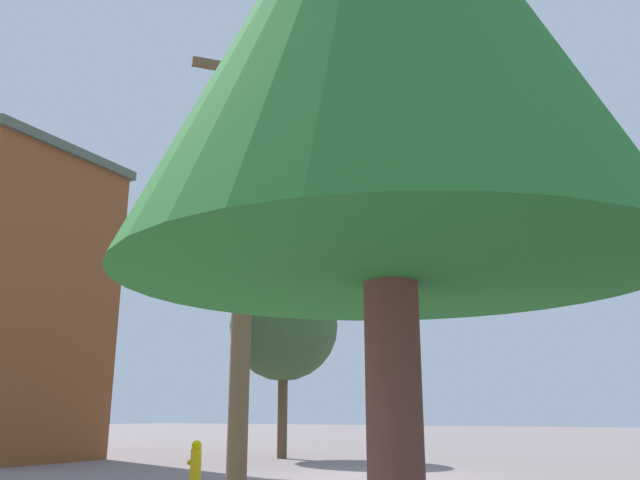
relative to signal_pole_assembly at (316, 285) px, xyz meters
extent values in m
plane|color=gray|center=(-1.41, -0.41, -4.49)|extent=(120.00, 120.00, 0.00)
cylinder|color=black|center=(-1.41, -0.41, -1.19)|extent=(0.20, 0.20, 6.61)
cylinder|color=black|center=(-1.41, -0.41, -4.39)|extent=(0.36, 0.36, 0.20)
cylinder|color=black|center=(0.75, 0.32, 1.32)|extent=(4.38, 1.60, 0.14)
cylinder|color=black|center=(-0.44, -0.08, 0.82)|extent=(2.01, 0.75, 1.07)
cube|color=black|center=(-0.63, -0.14, 0.57)|extent=(0.41, 0.44, 1.10)
cube|color=black|center=(-0.68, 0.05, 0.57)|extent=(0.43, 0.16, 1.22)
sphere|color=maroon|center=(-0.57, -0.33, 0.91)|extent=(0.22, 0.22, 0.22)
cylinder|color=black|center=(-0.55, -0.39, 0.96)|extent=(0.26, 0.20, 0.23)
sphere|color=#FFFC14|center=(-0.57, -0.33, 0.57)|extent=(0.22, 0.22, 0.22)
cylinder|color=black|center=(-0.55, -0.39, 0.62)|extent=(0.26, 0.20, 0.23)
sphere|color=#0B621E|center=(-0.57, -0.33, 0.23)|extent=(0.22, 0.22, 0.22)
cylinder|color=black|center=(-0.55, -0.39, 0.28)|extent=(0.26, 0.20, 0.23)
cube|color=black|center=(0.16, 0.12, 0.57)|extent=(0.43, 0.45, 1.10)
cube|color=black|center=(0.09, 0.31, 0.57)|extent=(0.43, 0.20, 1.22)
sphere|color=maroon|center=(0.23, -0.06, 0.91)|extent=(0.22, 0.22, 0.22)
cylinder|color=black|center=(0.26, -0.12, 0.96)|extent=(0.27, 0.21, 0.23)
sphere|color=#FFFC14|center=(0.23, -0.06, 0.57)|extent=(0.22, 0.22, 0.22)
cylinder|color=black|center=(0.26, -0.12, 0.62)|extent=(0.27, 0.21, 0.23)
sphere|color=#0B621E|center=(0.23, -0.06, 0.23)|extent=(0.22, 0.22, 0.22)
cylinder|color=black|center=(0.26, -0.12, 0.28)|extent=(0.27, 0.21, 0.23)
cube|color=black|center=(0.95, 0.39, 0.57)|extent=(0.42, 0.44, 1.10)
cube|color=black|center=(0.89, 0.58, 0.57)|extent=(0.43, 0.18, 1.22)
sphere|color=maroon|center=(1.02, 0.20, 0.91)|extent=(0.22, 0.22, 0.22)
cylinder|color=black|center=(1.04, 0.14, 0.96)|extent=(0.26, 0.21, 0.23)
sphere|color=#FFFC14|center=(1.02, 0.20, 0.57)|extent=(0.22, 0.22, 0.22)
cylinder|color=black|center=(1.04, 0.14, 0.62)|extent=(0.26, 0.21, 0.23)
sphere|color=#0B621E|center=(1.02, 0.20, 0.23)|extent=(0.22, 0.22, 0.22)
cylinder|color=black|center=(1.04, 0.14, 0.28)|extent=(0.26, 0.21, 0.23)
cube|color=black|center=(1.74, 0.65, 0.57)|extent=(0.42, 0.45, 1.10)
cube|color=black|center=(1.67, 0.84, 0.57)|extent=(0.43, 0.19, 1.22)
sphere|color=maroon|center=(1.81, 0.47, 0.91)|extent=(0.22, 0.22, 0.22)
cylinder|color=black|center=(1.83, 0.41, 0.96)|extent=(0.27, 0.21, 0.23)
sphere|color=#FFFC14|center=(1.81, 0.47, 0.57)|extent=(0.22, 0.22, 0.22)
cylinder|color=black|center=(1.83, 0.41, 0.62)|extent=(0.27, 0.21, 0.23)
sphere|color=#0B621E|center=(1.81, 0.47, 0.23)|extent=(0.22, 0.22, 0.22)
cylinder|color=black|center=(1.83, 0.41, 0.28)|extent=(0.27, 0.21, 0.23)
cube|color=black|center=(2.53, 0.92, 0.57)|extent=(0.42, 0.45, 1.10)
cube|color=black|center=(2.46, 1.11, 0.57)|extent=(0.43, 0.19, 1.22)
sphere|color=maroon|center=(2.59, 0.73, 0.91)|extent=(0.22, 0.22, 0.22)
cylinder|color=black|center=(2.62, 0.68, 0.96)|extent=(0.27, 0.21, 0.23)
sphere|color=#FFFC14|center=(2.59, 0.73, 0.57)|extent=(0.22, 0.22, 0.22)
cylinder|color=black|center=(2.62, 0.68, 0.62)|extent=(0.27, 0.21, 0.23)
sphere|color=#0B621E|center=(2.59, 0.73, 0.23)|extent=(0.22, 0.22, 0.22)
cylinder|color=black|center=(2.62, 0.68, 0.28)|extent=(0.27, 0.21, 0.23)
cube|color=black|center=(-1.74, -0.52, -0.08)|extent=(0.44, 0.42, 1.10)
cube|color=black|center=(-1.55, -0.46, -0.08)|extent=(0.18, 0.43, 1.22)
sphere|color=maroon|center=(-1.93, -0.58, 0.26)|extent=(0.22, 0.22, 0.22)
cylinder|color=black|center=(-1.99, -0.60, 0.31)|extent=(0.21, 0.26, 0.23)
sphere|color=#FFFC14|center=(-1.93, -0.58, -0.08)|extent=(0.22, 0.22, 0.22)
cylinder|color=black|center=(-1.99, -0.60, -0.03)|extent=(0.21, 0.26, 0.23)
sphere|color=#0B621E|center=(-1.93, -0.58, -0.42)|extent=(0.22, 0.22, 0.22)
cylinder|color=black|center=(-1.99, -0.60, -0.37)|extent=(0.21, 0.26, 0.23)
cube|color=black|center=(-1.30, -0.74, -1.38)|extent=(0.42, 0.44, 1.10)
cube|color=black|center=(-1.36, -0.55, -1.38)|extent=(0.43, 0.18, 1.22)
sphere|color=maroon|center=(-1.24, -0.93, -1.04)|extent=(0.22, 0.22, 0.22)
cylinder|color=black|center=(-1.22, -0.99, -0.99)|extent=(0.26, 0.21, 0.23)
sphere|color=#FFFC14|center=(-1.24, -0.93, -1.38)|extent=(0.22, 0.22, 0.22)
cylinder|color=black|center=(-1.22, -0.99, -1.33)|extent=(0.26, 0.21, 0.23)
sphere|color=#0B621E|center=(-1.24, -0.93, -1.72)|extent=(0.22, 0.22, 0.22)
cylinder|color=black|center=(-1.22, -0.99, -1.67)|extent=(0.26, 0.21, 0.23)
cube|color=white|center=(0.97, 0.40, 1.62)|extent=(0.90, 0.32, 0.26)
cube|color=#0D6822|center=(0.97, 0.40, 1.62)|extent=(0.86, 0.32, 0.22)
cube|color=white|center=(-1.41, -0.41, -0.98)|extent=(0.32, 0.90, 0.26)
cube|color=#116C23|center=(-1.41, -0.41, -0.98)|extent=(0.32, 0.86, 0.22)
cylinder|color=brown|center=(-2.25, 6.28, -0.87)|extent=(0.28, 0.28, 7.25)
cube|color=brown|center=(-2.25, 6.28, 2.15)|extent=(1.29, 1.42, 0.12)
cylinder|color=yellow|center=(1.89, 2.01, -4.17)|extent=(0.24, 0.24, 0.65)
sphere|color=#E3C400|center=(1.89, 2.01, -3.77)|extent=(0.22, 0.22, 0.22)
cylinder|color=#DCB60C|center=(2.04, 2.01, -4.14)|extent=(0.12, 0.10, 0.10)
cylinder|color=brown|center=(3.83, -4.73, -3.14)|extent=(0.32, 0.32, 2.71)
sphere|color=#375630|center=(3.83, -4.73, -0.23)|extent=(3.66, 3.66, 3.66)
cylinder|color=brown|center=(-5.89, 9.60, -3.34)|extent=(0.38, 0.38, 2.30)
cone|color=#256F2A|center=(-5.89, 9.60, -0.03)|extent=(3.88, 3.88, 4.31)
camera|label=1|loc=(-7.56, 13.73, -3.08)|focal=35.89mm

